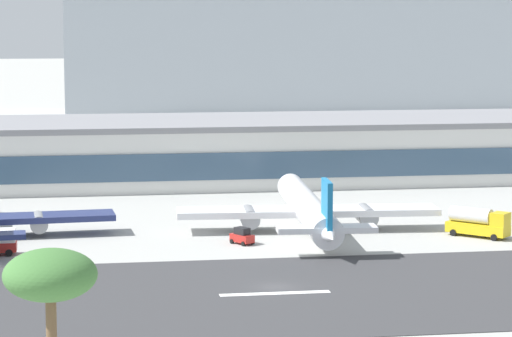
{
  "coord_description": "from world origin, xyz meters",
  "views": [
    {
      "loc": [
        -20.84,
        -122.05,
        29.59
      ],
      "look_at": [
        4.28,
        42.44,
        7.55
      ],
      "focal_mm": 81.02,
      "sensor_mm": 36.0,
      "label": 1
    }
  ],
  "objects_px": {
    "service_baggage_tug_1": "(242,236)",
    "terminal_building": "(264,149)",
    "palm_tree_3": "(50,281)",
    "airliner_blue_tail_gate_1": "(309,210)",
    "service_fuel_truck_0": "(478,222)",
    "distant_hotel_block": "(305,40)"
  },
  "relations": [
    {
      "from": "palm_tree_3",
      "to": "service_fuel_truck_0",
      "type": "bearing_deg",
      "value": 54.01
    },
    {
      "from": "airliner_blue_tail_gate_1",
      "to": "service_baggage_tug_1",
      "type": "bearing_deg",
      "value": 128.59
    },
    {
      "from": "service_fuel_truck_0",
      "to": "palm_tree_3",
      "type": "relative_size",
      "value": 0.52
    },
    {
      "from": "distant_hotel_block",
      "to": "service_fuel_truck_0",
      "type": "relative_size",
      "value": 18.86
    },
    {
      "from": "service_baggage_tug_1",
      "to": "palm_tree_3",
      "type": "height_order",
      "value": "palm_tree_3"
    },
    {
      "from": "service_baggage_tug_1",
      "to": "terminal_building",
      "type": "bearing_deg",
      "value": -45.74
    },
    {
      "from": "service_baggage_tug_1",
      "to": "palm_tree_3",
      "type": "relative_size",
      "value": 0.23
    },
    {
      "from": "airliner_blue_tail_gate_1",
      "to": "distant_hotel_block",
      "type": "bearing_deg",
      "value": -7.22
    },
    {
      "from": "palm_tree_3",
      "to": "airliner_blue_tail_gate_1",
      "type": "bearing_deg",
      "value": 68.25
    },
    {
      "from": "terminal_building",
      "to": "service_fuel_truck_0",
      "type": "relative_size",
      "value": 23.07
    },
    {
      "from": "distant_hotel_block",
      "to": "service_baggage_tug_1",
      "type": "height_order",
      "value": "distant_hotel_block"
    },
    {
      "from": "terminal_building",
      "to": "airliner_blue_tail_gate_1",
      "type": "bearing_deg",
      "value": -92.26
    },
    {
      "from": "service_baggage_tug_1",
      "to": "service_fuel_truck_0",
      "type": "bearing_deg",
      "value": -123.76
    },
    {
      "from": "service_fuel_truck_0",
      "to": "service_baggage_tug_1",
      "type": "bearing_deg",
      "value": -135.05
    },
    {
      "from": "service_baggage_tug_1",
      "to": "palm_tree_3",
      "type": "bearing_deg",
      "value": 129.41
    },
    {
      "from": "airliner_blue_tail_gate_1",
      "to": "service_fuel_truck_0",
      "type": "height_order",
      "value": "airliner_blue_tail_gate_1"
    },
    {
      "from": "distant_hotel_block",
      "to": "airliner_blue_tail_gate_1",
      "type": "relative_size",
      "value": 3.23
    },
    {
      "from": "service_fuel_truck_0",
      "to": "terminal_building",
      "type": "bearing_deg",
      "value": 153.55
    },
    {
      "from": "terminal_building",
      "to": "airliner_blue_tail_gate_1",
      "type": "xyz_separation_m",
      "value": [
        -2.03,
        -51.43,
        -2.54
      ]
    },
    {
      "from": "terminal_building",
      "to": "service_baggage_tug_1",
      "type": "height_order",
      "value": "terminal_building"
    },
    {
      "from": "terminal_building",
      "to": "service_baggage_tug_1",
      "type": "bearing_deg",
      "value": -101.87
    },
    {
      "from": "airliner_blue_tail_gate_1",
      "to": "service_baggage_tug_1",
      "type": "relative_size",
      "value": 12.92
    }
  ]
}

